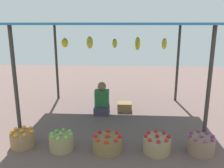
# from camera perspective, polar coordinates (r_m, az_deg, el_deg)

# --- Properties ---
(ground_plane) EXTENTS (14.00, 14.00, 0.00)m
(ground_plane) POSITION_cam_1_polar(r_m,az_deg,el_deg) (5.75, 0.39, -7.63)
(ground_plane) COLOR brown
(market_stall_structure) EXTENTS (3.73, 2.88, 2.16)m
(market_stall_structure) POSITION_cam_1_polar(r_m,az_deg,el_deg) (5.35, 0.33, 13.07)
(market_stall_structure) COLOR #38332D
(market_stall_structure) RESTS_ON ground
(vendor_person) EXTENTS (0.36, 0.44, 0.78)m
(vendor_person) POSITION_cam_1_polar(r_m,az_deg,el_deg) (5.84, -2.45, -4.16)
(vendor_person) COLOR #3D374A
(vendor_person) RESTS_ON ground
(basket_oranges) EXTENTS (0.43, 0.43, 0.33)m
(basket_oranges) POSITION_cam_1_polar(r_m,az_deg,el_deg) (4.65, -20.70, -12.21)
(basket_oranges) COLOR #98754B
(basket_oranges) RESTS_ON ground
(basket_green_apples) EXTENTS (0.42, 0.42, 0.33)m
(basket_green_apples) POSITION_cam_1_polar(r_m,az_deg,el_deg) (4.35, -12.07, -13.44)
(basket_green_apples) COLOR #998859
(basket_green_apples) RESTS_ON ground
(basket_red_tomatoes) EXTENTS (0.51, 0.51, 0.32)m
(basket_red_tomatoes) POSITION_cam_1_polar(r_m,az_deg,el_deg) (4.22, -1.10, -14.13)
(basket_red_tomatoes) COLOR olive
(basket_red_tomatoes) RESTS_ON ground
(basket_red_apples) EXTENTS (0.47, 0.47, 0.33)m
(basket_red_apples) POSITION_cam_1_polar(r_m,az_deg,el_deg) (4.25, 10.71, -14.07)
(basket_red_apples) COLOR #99845C
(basket_red_apples) RESTS_ON ground
(basket_purple_onions) EXTENTS (0.45, 0.45, 0.35)m
(basket_purple_onions) POSITION_cam_1_polar(r_m,az_deg,el_deg) (4.43, 20.57, -13.48)
(basket_purple_onions) COLOR #8D6B54
(basket_purple_onions) RESTS_ON ground
(wooden_crate_near_vendor) EXTENTS (0.36, 0.31, 0.21)m
(wooden_crate_near_vendor) POSITION_cam_1_polar(r_m,az_deg,el_deg) (6.06, 3.05, -5.43)
(wooden_crate_near_vendor) COLOR olive
(wooden_crate_near_vendor) RESTS_ON ground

